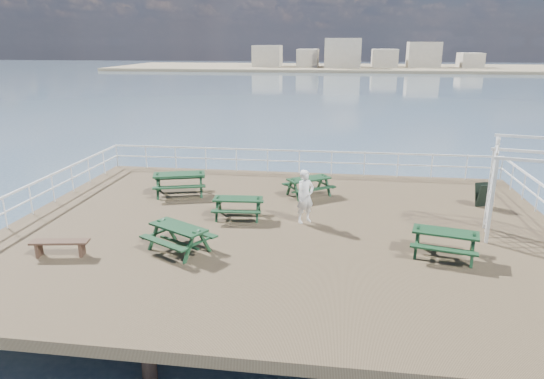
{
  "coord_description": "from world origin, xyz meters",
  "views": [
    {
      "loc": [
        1.74,
        -14.78,
        5.83
      ],
      "look_at": [
        -0.39,
        0.54,
        1.1
      ],
      "focal_mm": 32.0,
      "sensor_mm": 36.0,
      "label": 1
    }
  ],
  "objects_px": {
    "picnic_table_a": "(238,203)",
    "picnic_table_c": "(309,183)",
    "person": "(305,196)",
    "picnic_table_d": "(179,233)",
    "picnic_table_e": "(445,238)",
    "flat_bench_near": "(60,245)",
    "picnic_table_b": "(179,179)",
    "trellis_arbor": "(534,196)"
  },
  "relations": [
    {
      "from": "picnic_table_a",
      "to": "picnic_table_e",
      "type": "distance_m",
      "value": 6.8
    },
    {
      "from": "trellis_arbor",
      "to": "person",
      "type": "bearing_deg",
      "value": -172.51
    },
    {
      "from": "picnic_table_b",
      "to": "picnic_table_d",
      "type": "bearing_deg",
      "value": -88.63
    },
    {
      "from": "picnic_table_c",
      "to": "person",
      "type": "height_order",
      "value": "person"
    },
    {
      "from": "picnic_table_c",
      "to": "picnic_table_e",
      "type": "height_order",
      "value": "picnic_table_e"
    },
    {
      "from": "picnic_table_c",
      "to": "trellis_arbor",
      "type": "height_order",
      "value": "trellis_arbor"
    },
    {
      "from": "flat_bench_near",
      "to": "picnic_table_b",
      "type": "bearing_deg",
      "value": 66.61
    },
    {
      "from": "picnic_table_b",
      "to": "person",
      "type": "height_order",
      "value": "person"
    },
    {
      "from": "picnic_table_a",
      "to": "picnic_table_c",
      "type": "distance_m",
      "value": 3.61
    },
    {
      "from": "picnic_table_d",
      "to": "trellis_arbor",
      "type": "relative_size",
      "value": 0.7
    },
    {
      "from": "picnic_table_d",
      "to": "picnic_table_e",
      "type": "xyz_separation_m",
      "value": [
        7.54,
        0.66,
        -0.0
      ]
    },
    {
      "from": "flat_bench_near",
      "to": "person",
      "type": "bearing_deg",
      "value": 19.39
    },
    {
      "from": "picnic_table_d",
      "to": "picnic_table_e",
      "type": "relative_size",
      "value": 1.1
    },
    {
      "from": "picnic_table_d",
      "to": "picnic_table_e",
      "type": "height_order",
      "value": "picnic_table_d"
    },
    {
      "from": "trellis_arbor",
      "to": "person",
      "type": "distance_m",
      "value": 6.92
    },
    {
      "from": "picnic_table_a",
      "to": "person",
      "type": "relative_size",
      "value": 0.97
    },
    {
      "from": "picnic_table_c",
      "to": "picnic_table_d",
      "type": "xyz_separation_m",
      "value": [
        -3.37,
        -5.79,
        0.03
      ]
    },
    {
      "from": "picnic_table_d",
      "to": "picnic_table_c",
      "type": "bearing_deg",
      "value": 89.28
    },
    {
      "from": "picnic_table_b",
      "to": "picnic_table_d",
      "type": "height_order",
      "value": "picnic_table_b"
    },
    {
      "from": "picnic_table_c",
      "to": "person",
      "type": "xyz_separation_m",
      "value": [
        0.07,
        -2.94,
        0.38
      ]
    },
    {
      "from": "flat_bench_near",
      "to": "person",
      "type": "relative_size",
      "value": 0.91
    },
    {
      "from": "person",
      "to": "picnic_table_e",
      "type": "bearing_deg",
      "value": -66.66
    },
    {
      "from": "flat_bench_near",
      "to": "trellis_arbor",
      "type": "height_order",
      "value": "trellis_arbor"
    },
    {
      "from": "picnic_table_c",
      "to": "person",
      "type": "relative_size",
      "value": 1.2
    },
    {
      "from": "person",
      "to": "picnic_table_d",
      "type": "bearing_deg",
      "value": -178.89
    },
    {
      "from": "picnic_table_e",
      "to": "trellis_arbor",
      "type": "distance_m",
      "value": 3.31
    },
    {
      "from": "picnic_table_e",
      "to": "trellis_arbor",
      "type": "bearing_deg",
      "value": 42.43
    },
    {
      "from": "picnic_table_e",
      "to": "flat_bench_near",
      "type": "xyz_separation_m",
      "value": [
        -10.75,
        -1.47,
        -0.2
      ]
    },
    {
      "from": "picnic_table_e",
      "to": "person",
      "type": "distance_m",
      "value": 4.66
    },
    {
      "from": "picnic_table_d",
      "to": "person",
      "type": "bearing_deg",
      "value": 69.13
    },
    {
      "from": "picnic_table_d",
      "to": "flat_bench_near",
      "type": "xyz_separation_m",
      "value": [
        -3.22,
        -0.81,
        -0.21
      ]
    },
    {
      "from": "trellis_arbor",
      "to": "picnic_table_d",
      "type": "bearing_deg",
      "value": -155.13
    },
    {
      "from": "flat_bench_near",
      "to": "picnic_table_e",
      "type": "bearing_deg",
      "value": -1.63
    },
    {
      "from": "picnic_table_a",
      "to": "person",
      "type": "height_order",
      "value": "person"
    },
    {
      "from": "picnic_table_b",
      "to": "picnic_table_d",
      "type": "xyz_separation_m",
      "value": [
        1.71,
        -5.26,
        -0.07
      ]
    },
    {
      "from": "picnic_table_e",
      "to": "flat_bench_near",
      "type": "distance_m",
      "value": 10.86
    },
    {
      "from": "picnic_table_c",
      "to": "flat_bench_near",
      "type": "distance_m",
      "value": 9.33
    },
    {
      "from": "picnic_table_d",
      "to": "person",
      "type": "relative_size",
      "value": 1.25
    },
    {
      "from": "picnic_table_c",
      "to": "picnic_table_e",
      "type": "xyz_separation_m",
      "value": [
        4.16,
        -5.13,
        0.02
      ]
    },
    {
      "from": "picnic_table_d",
      "to": "flat_bench_near",
      "type": "bearing_deg",
      "value": -136.31
    },
    {
      "from": "picnic_table_b",
      "to": "picnic_table_e",
      "type": "xyz_separation_m",
      "value": [
        9.24,
        -4.6,
        -0.07
      ]
    },
    {
      "from": "picnic_table_d",
      "to": "person",
      "type": "distance_m",
      "value": 4.48
    }
  ]
}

